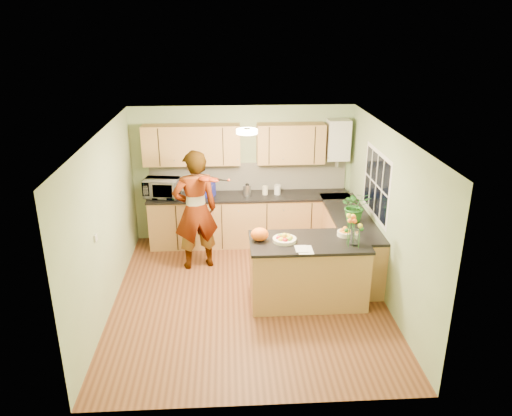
{
  "coord_description": "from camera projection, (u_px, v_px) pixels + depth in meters",
  "views": [
    {
      "loc": [
        -0.28,
        -6.53,
        3.94
      ],
      "look_at": [
        0.14,
        0.5,
        1.24
      ],
      "focal_mm": 35.0,
      "sensor_mm": 36.0,
      "label": 1
    }
  ],
  "objects": [
    {
      "name": "violin",
      "position": [
        206.0,
        179.0,
        7.69
      ],
      "size": [
        0.62,
        0.54,
        0.16
      ],
      "primitive_type": null,
      "rotation": [
        0.17,
        0.0,
        -0.61
      ],
      "color": "#4B0D04",
      "rests_on": "violinist"
    },
    {
      "name": "wall_left",
      "position": [
        105.0,
        223.0,
        6.96
      ],
      "size": [
        0.02,
        4.5,
        2.5
      ],
      "primitive_type": "cube",
      "color": "#8CA173",
      "rests_on": "floor"
    },
    {
      "name": "orange_bag",
      "position": [
        260.0,
        234.0,
        7.06
      ],
      "size": [
        0.31,
        0.29,
        0.19
      ],
      "primitive_type": "ellipsoid",
      "rotation": [
        0.0,
        0.0,
        -0.33
      ],
      "color": "orange",
      "rests_on": "peninsula_island"
    },
    {
      "name": "upper_cabinets",
      "position": [
        233.0,
        144.0,
        8.78
      ],
      "size": [
        3.2,
        0.34,
        0.7
      ],
      "color": "#B37947",
      "rests_on": "wall_back"
    },
    {
      "name": "microwave",
      "position": [
        162.0,
        188.0,
        8.85
      ],
      "size": [
        0.65,
        0.48,
        0.33
      ],
      "primitive_type": "imported",
      "rotation": [
        0.0,
        0.0,
        -0.14
      ],
      "color": "silver",
      "rests_on": "back_counter"
    },
    {
      "name": "wall_front",
      "position": [
        259.0,
        306.0,
        4.97
      ],
      "size": [
        4.0,
        0.02,
        2.5
      ],
      "primitive_type": "cube",
      "color": "#8CA173",
      "rests_on": "floor"
    },
    {
      "name": "light_switch",
      "position": [
        96.0,
        238.0,
        6.38
      ],
      "size": [
        0.02,
        0.09,
        0.09
      ],
      "primitive_type": "cube",
      "color": "silver",
      "rests_on": "wall_left"
    },
    {
      "name": "window_right",
      "position": [
        376.0,
        184.0,
        7.63
      ],
      "size": [
        0.01,
        1.3,
        1.05
      ],
      "color": "silver",
      "rests_on": "wall_right"
    },
    {
      "name": "kettle",
      "position": [
        247.0,
        190.0,
        8.93
      ],
      "size": [
        0.14,
        0.14,
        0.27
      ],
      "rotation": [
        0.0,
        0.0,
        -0.43
      ],
      "color": "#B6B6BB",
      "rests_on": "back_counter"
    },
    {
      "name": "ceiling_lamp",
      "position": [
        247.0,
        131.0,
        6.91
      ],
      "size": [
        0.3,
        0.3,
        0.07
      ],
      "color": "#FFEABF",
      "rests_on": "ceiling"
    },
    {
      "name": "papers",
      "position": [
        305.0,
        250.0,
        6.8
      ],
      "size": [
        0.2,
        0.28,
        0.01
      ],
      "primitive_type": "cube",
      "color": "silver",
      "rests_on": "peninsula_island"
    },
    {
      "name": "peninsula_island",
      "position": [
        308.0,
        271.0,
        7.26
      ],
      "size": [
        1.69,
        0.87,
        0.97
      ],
      "color": "#B37947",
      "rests_on": "floor"
    },
    {
      "name": "flower_vase",
      "position": [
        355.0,
        223.0,
        6.83
      ],
      "size": [
        0.27,
        0.27,
        0.51
      ],
      "rotation": [
        0.0,
        0.0,
        0.01
      ],
      "color": "silver",
      "rests_on": "peninsula_island"
    },
    {
      "name": "fruit_dish",
      "position": [
        285.0,
        238.0,
        7.05
      ],
      "size": [
        0.34,
        0.34,
        0.12
      ],
      "color": "#F1E6C0",
      "rests_on": "peninsula_island"
    },
    {
      "name": "blue_box",
      "position": [
        206.0,
        190.0,
        8.91
      ],
      "size": [
        0.35,
        0.3,
        0.24
      ],
      "primitive_type": "cube",
      "rotation": [
        0.0,
        0.0,
        -0.34
      ],
      "color": "navy",
      "rests_on": "back_counter"
    },
    {
      "name": "potted_plant",
      "position": [
        355.0,
        206.0,
        7.77
      ],
      "size": [
        0.45,
        0.39,
        0.5
      ],
      "primitive_type": "imported",
      "rotation": [
        0.0,
        0.0,
        -0.01
      ],
      "color": "#276D24",
      "rests_on": "right_counter"
    },
    {
      "name": "boiler",
      "position": [
        338.0,
        140.0,
        8.88
      ],
      "size": [
        0.4,
        0.3,
        0.86
      ],
      "color": "silver",
      "rests_on": "wall_back"
    },
    {
      "name": "floor",
      "position": [
        249.0,
        297.0,
        7.51
      ],
      "size": [
        4.5,
        4.5,
        0.0
      ],
      "primitive_type": "plane",
      "color": "#5A2F19",
      "rests_on": "ground"
    },
    {
      "name": "wall_right",
      "position": [
        387.0,
        217.0,
        7.18
      ],
      "size": [
        0.02,
        4.5,
        2.5
      ],
      "primitive_type": "cube",
      "color": "#8CA173",
      "rests_on": "floor"
    },
    {
      "name": "orange_bowl",
      "position": [
        345.0,
        232.0,
        7.24
      ],
      "size": [
        0.23,
        0.23,
        0.13
      ],
      "color": "#F1E6C0",
      "rests_on": "peninsula_island"
    },
    {
      "name": "right_counter",
      "position": [
        349.0,
        242.0,
        8.23
      ],
      "size": [
        0.62,
        2.24,
        0.94
      ],
      "color": "#B37947",
      "rests_on": "floor"
    },
    {
      "name": "splashback",
      "position": [
        248.0,
        177.0,
        9.17
      ],
      "size": [
        3.6,
        0.02,
        0.52
      ],
      "primitive_type": "cube",
      "color": "white",
      "rests_on": "back_counter"
    },
    {
      "name": "ceiling",
      "position": [
        248.0,
        133.0,
        6.62
      ],
      "size": [
        4.0,
        4.5,
        0.02
      ],
      "primitive_type": "cube",
      "color": "silver",
      "rests_on": "wall_back"
    },
    {
      "name": "jar_white",
      "position": [
        277.0,
        190.0,
        9.0
      ],
      "size": [
        0.13,
        0.13,
        0.18
      ],
      "primitive_type": "cylinder",
      "rotation": [
        0.0,
        0.0,
        -0.14
      ],
      "color": "silver",
      "rests_on": "back_counter"
    },
    {
      "name": "wall_back",
      "position": [
        243.0,
        174.0,
        9.16
      ],
      "size": [
        4.0,
        0.02,
        2.5
      ],
      "primitive_type": "cube",
      "color": "#8CA173",
      "rests_on": "floor"
    },
    {
      "name": "violinist",
      "position": [
        195.0,
        210.0,
        8.1
      ],
      "size": [
        0.84,
        0.67,
        2.01
      ],
      "primitive_type": "imported",
      "rotation": [
        0.0,
        0.0,
        3.43
      ],
      "color": "tan",
      "rests_on": "floor"
    },
    {
      "name": "back_counter",
      "position": [
        249.0,
        219.0,
        9.17
      ],
      "size": [
        3.64,
        0.62,
        0.94
      ],
      "color": "#B37947",
      "rests_on": "floor"
    },
    {
      "name": "jar_cream",
      "position": [
        265.0,
        190.0,
        9.0
      ],
      "size": [
        0.11,
        0.11,
        0.16
      ],
      "primitive_type": "cylinder",
      "rotation": [
        0.0,
        0.0,
        -0.08
      ],
      "color": "#F1E6C0",
      "rests_on": "back_counter"
    }
  ]
}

